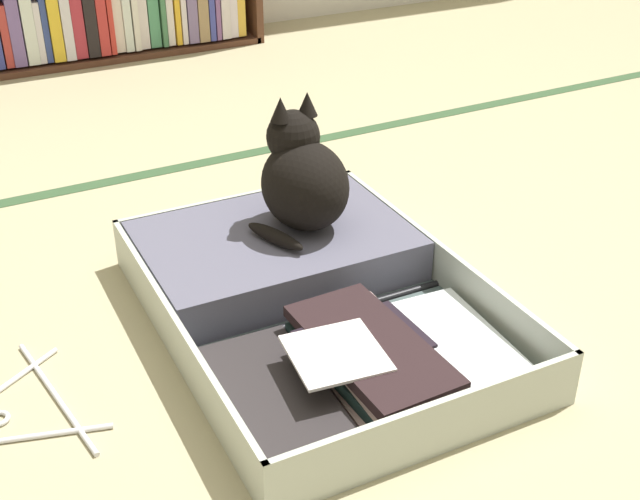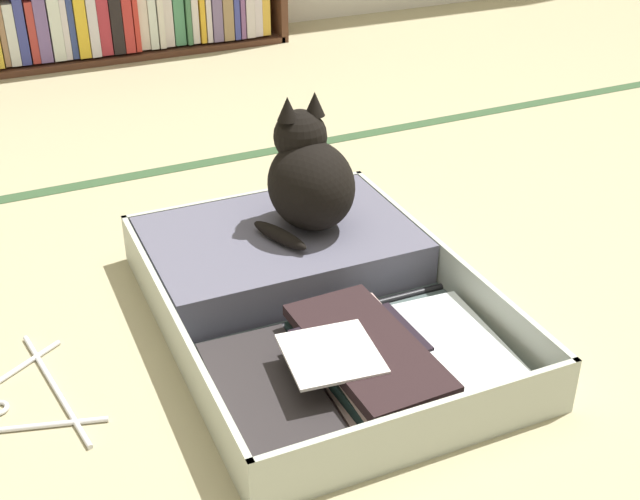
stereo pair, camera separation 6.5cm
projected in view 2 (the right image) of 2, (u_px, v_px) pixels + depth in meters
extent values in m
plane|color=tan|center=(421.00, 353.00, 1.63)|extent=(10.00, 10.00, 0.00)
cube|color=#335130|center=(236.00, 157.00, 2.46)|extent=(4.80, 0.05, 0.00)
cube|color=#523020|center=(91.00, 55.00, 3.32)|extent=(1.58, 0.27, 0.02)
cube|color=#9A7455|center=(0.00, 29.00, 3.14)|extent=(0.02, 0.23, 0.23)
cube|color=silver|center=(8.00, 29.00, 3.15)|extent=(0.04, 0.23, 0.23)
cube|color=#373E8E|center=(17.00, 20.00, 3.15)|extent=(0.03, 0.23, 0.29)
cube|color=#AE3430|center=(28.00, 27.00, 3.18)|extent=(0.03, 0.23, 0.23)
cube|color=slate|center=(38.00, 23.00, 3.18)|extent=(0.04, 0.23, 0.25)
cube|color=silver|center=(51.00, 22.00, 3.20)|extent=(0.04, 0.23, 0.25)
cube|color=silver|center=(61.00, 23.00, 3.22)|extent=(0.02, 0.23, 0.23)
cube|color=#324385|center=(66.00, 15.00, 3.22)|extent=(0.02, 0.23, 0.29)
cube|color=gold|center=(76.00, 21.00, 3.23)|extent=(0.04, 0.23, 0.24)
cube|color=silver|center=(87.00, 14.00, 3.23)|extent=(0.04, 0.23, 0.28)
cube|color=#AB2C38|center=(98.00, 17.00, 3.26)|extent=(0.04, 0.23, 0.25)
cube|color=black|center=(110.00, 12.00, 3.27)|extent=(0.04, 0.23, 0.28)
cube|color=#B92D2B|center=(122.00, 18.00, 3.30)|extent=(0.04, 0.23, 0.22)
cube|color=red|center=(129.00, 13.00, 3.30)|extent=(0.02, 0.23, 0.26)
cube|color=silver|center=(136.00, 8.00, 3.32)|extent=(0.04, 0.23, 0.28)
cube|color=silver|center=(146.00, 15.00, 3.34)|extent=(0.03, 0.23, 0.22)
cube|color=silver|center=(153.00, 8.00, 3.34)|extent=(0.02, 0.23, 0.27)
cube|color=silver|center=(160.00, 8.00, 3.36)|extent=(0.04, 0.23, 0.26)
cube|color=#478961|center=(171.00, 3.00, 3.37)|extent=(0.04, 0.23, 0.29)
cube|color=#40754C|center=(181.00, 8.00, 3.39)|extent=(0.02, 0.23, 0.25)
cube|color=silver|center=(187.00, 6.00, 3.40)|extent=(0.03, 0.23, 0.25)
cube|color=gold|center=(194.00, 7.00, 3.41)|extent=(0.02, 0.23, 0.25)
cube|color=silver|center=(200.00, 7.00, 3.42)|extent=(0.02, 0.23, 0.24)
cube|color=slate|center=(209.00, 6.00, 3.43)|extent=(0.04, 0.23, 0.24)
cube|color=#967952|center=(219.00, 0.00, 3.43)|extent=(0.04, 0.23, 0.29)
cube|color=#3B4198|center=(228.00, 3.00, 3.46)|extent=(0.02, 0.23, 0.25)
cube|color=silver|center=(241.00, 3.00, 3.48)|extent=(0.04, 0.23, 0.24)
cube|color=silver|center=(249.00, 3.00, 3.50)|extent=(0.03, 0.23, 0.23)
cube|color=gold|center=(256.00, 1.00, 3.52)|extent=(0.03, 0.23, 0.24)
cube|color=#B5BCAD|center=(366.00, 383.00, 1.54)|extent=(0.62, 0.44, 0.01)
cube|color=#B5BCAD|center=(424.00, 433.00, 1.35)|extent=(0.61, 0.02, 0.11)
cube|color=#B5BCAD|center=(210.00, 405.00, 1.41)|extent=(0.02, 0.43, 0.11)
cube|color=#B5BCAD|center=(503.00, 323.00, 1.62)|extent=(0.02, 0.43, 0.11)
cube|color=#465554|center=(366.00, 379.00, 1.53)|extent=(0.59, 0.42, 0.01)
cube|color=#B5BCAD|center=(281.00, 273.00, 1.88)|extent=(0.62, 0.44, 0.01)
cube|color=#B5BCAD|center=(249.00, 214.00, 2.02)|extent=(0.61, 0.02, 0.11)
cube|color=#B5BCAD|center=(149.00, 282.00, 1.75)|extent=(0.02, 0.43, 0.11)
cube|color=#B5BCAD|center=(397.00, 228.00, 1.96)|extent=(0.02, 0.43, 0.11)
cube|color=#465554|center=(281.00, 269.00, 1.87)|extent=(0.59, 0.42, 0.01)
cylinder|color=black|center=(319.00, 318.00, 1.70)|extent=(0.59, 0.03, 0.02)
cube|color=slate|center=(274.00, 404.00, 1.46)|extent=(0.18, 0.37, 0.02)
cube|color=#2C2829|center=(271.00, 394.00, 1.45)|extent=(0.19, 0.37, 0.02)
cube|color=tan|center=(363.00, 372.00, 1.53)|extent=(0.19, 0.35, 0.02)
cube|color=#182928|center=(364.00, 361.00, 1.52)|extent=(0.18, 0.33, 0.02)
cube|color=#BD9C93|center=(373.00, 356.00, 1.50)|extent=(0.19, 0.37, 0.02)
cube|color=black|center=(367.00, 348.00, 1.49)|extent=(0.18, 0.36, 0.02)
cube|color=silver|center=(451.00, 351.00, 1.59)|extent=(0.19, 0.33, 0.02)
cube|color=silver|center=(454.00, 345.00, 1.58)|extent=(0.19, 0.33, 0.02)
cube|color=white|center=(331.00, 354.00, 1.46)|extent=(0.18, 0.18, 0.01)
cube|color=black|center=(360.00, 340.00, 1.50)|extent=(0.22, 0.17, 0.01)
cube|color=#585769|center=(280.00, 251.00, 1.85)|extent=(0.58, 0.41, 0.10)
torus|color=white|center=(316.00, 228.00, 1.85)|extent=(0.14, 0.14, 0.01)
cylinder|color=black|center=(183.00, 230.00, 1.95)|extent=(0.02, 0.02, 0.10)
cylinder|color=black|center=(313.00, 204.00, 2.07)|extent=(0.02, 0.02, 0.10)
cube|color=red|center=(410.00, 431.00, 1.34)|extent=(0.03, 0.00, 0.03)
cube|color=red|center=(521.00, 399.00, 1.43)|extent=(0.03, 0.00, 0.03)
ellipsoid|color=black|center=(311.00, 185.00, 1.80)|extent=(0.20, 0.23, 0.20)
ellipsoid|color=black|center=(299.00, 193.00, 1.87)|extent=(0.13, 0.08, 0.11)
sphere|color=black|center=(300.00, 136.00, 1.79)|extent=(0.12, 0.12, 0.12)
cone|color=black|center=(315.00, 104.00, 1.76)|extent=(0.04, 0.04, 0.05)
cone|color=black|center=(287.00, 109.00, 1.74)|extent=(0.04, 0.04, 0.05)
sphere|color=#E5C64A|center=(299.00, 124.00, 1.83)|extent=(0.02, 0.02, 0.02)
sphere|color=#E5C64A|center=(282.00, 128.00, 1.81)|extent=(0.02, 0.02, 0.02)
ellipsoid|color=black|center=(280.00, 235.00, 1.77)|extent=(0.09, 0.16, 0.03)
cylinder|color=silver|center=(55.00, 388.00, 1.53)|extent=(0.06, 0.37, 0.01)
cylinder|color=silver|center=(48.00, 425.00, 1.44)|extent=(0.20, 0.07, 0.01)
cylinder|color=silver|center=(18.00, 369.00, 1.58)|extent=(0.18, 0.12, 0.01)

